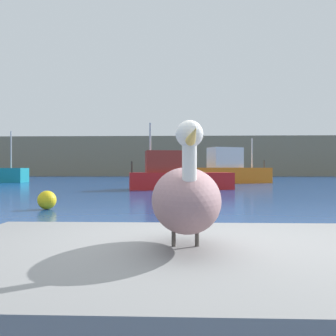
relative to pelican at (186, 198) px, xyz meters
name	(u,v)px	position (x,y,z in m)	size (l,w,h in m)	color
ground_plane	(212,321)	(0.22, 0.52, -1.07)	(260.00, 260.00, 0.00)	navy
hillside_backdrop	(185,157)	(0.22, 71.81, 2.37)	(140.00, 16.53, 6.88)	#7F755B
pier_dock	(186,298)	(0.00, 0.02, -0.71)	(3.74, 2.59, 0.71)	gray
pelican	(186,198)	(0.00, 0.00, 0.00)	(0.54, 1.40, 0.86)	gray
fishing_boat_orange	(229,170)	(3.97, 31.62, 0.06)	(7.53, 4.98, 4.02)	orange
fishing_boat_red	(176,176)	(-0.48, 21.50, -0.25)	(6.58, 3.10, 4.11)	red
mooring_buoy	(47,200)	(-4.31, 9.33, -0.77)	(0.59, 0.59, 0.59)	yellow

